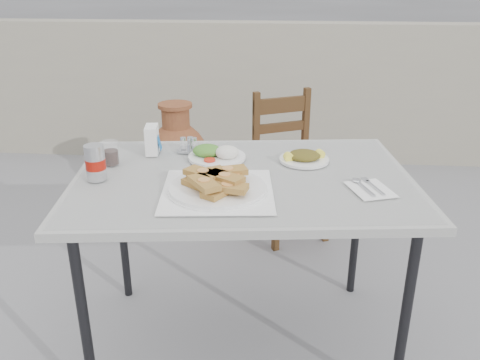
# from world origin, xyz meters

# --- Properties ---
(ground) EXTENTS (80.00, 80.00, 0.00)m
(ground) POSITION_xyz_m (0.00, 0.00, 0.00)
(ground) COLOR #5E5E60
(ground) RESTS_ON ground
(cafe_table) EXTENTS (1.48, 1.09, 0.84)m
(cafe_table) POSITION_xyz_m (-0.11, -0.04, 0.78)
(cafe_table) COLOR black
(cafe_table) RESTS_ON ground
(pide_plate) EXTENTS (0.46, 0.46, 0.09)m
(pide_plate) POSITION_xyz_m (-0.19, -0.21, 0.88)
(pide_plate) COLOR white
(pide_plate) RESTS_ON cafe_table
(salad_rice_plate) EXTENTS (0.26, 0.26, 0.06)m
(salad_rice_plate) POSITION_xyz_m (-0.24, 0.14, 0.86)
(salad_rice_plate) COLOR white
(salad_rice_plate) RESTS_ON cafe_table
(salad_chopped_plate) EXTENTS (0.22, 0.22, 0.05)m
(salad_chopped_plate) POSITION_xyz_m (0.14, 0.15, 0.86)
(salad_chopped_plate) COLOR white
(salad_chopped_plate) RESTS_ON cafe_table
(soda_can) EXTENTS (0.08, 0.08, 0.14)m
(soda_can) POSITION_xyz_m (-0.69, -0.13, 0.91)
(soda_can) COLOR silver
(soda_can) RESTS_ON cafe_table
(cola_glass) EXTENTS (0.07, 0.07, 0.10)m
(cola_glass) POSITION_xyz_m (-0.69, 0.04, 0.89)
(cola_glass) COLOR white
(cola_glass) RESTS_ON cafe_table
(napkin_holder) EXTENTS (0.08, 0.11, 0.13)m
(napkin_holder) POSITION_xyz_m (-0.54, 0.19, 0.90)
(napkin_holder) COLOR white
(napkin_holder) RESTS_ON cafe_table
(condiment_caddy) EXTENTS (0.11, 0.09, 0.07)m
(condiment_caddy) POSITION_xyz_m (-0.38, 0.23, 0.86)
(condiment_caddy) COLOR silver
(condiment_caddy) RESTS_ON cafe_table
(cutlery_napkin) EXTENTS (0.19, 0.22, 0.01)m
(cutlery_napkin) POSITION_xyz_m (0.38, -0.13, 0.84)
(cutlery_napkin) COLOR white
(cutlery_napkin) RESTS_ON cafe_table
(chair) EXTENTS (0.54, 0.54, 0.92)m
(chair) POSITION_xyz_m (0.10, 1.07, 0.48)
(chair) COLOR #3B2410
(chair) RESTS_ON ground
(terracotta_urn) EXTENTS (0.45, 0.45, 0.78)m
(terracotta_urn) POSITION_xyz_m (-0.68, 1.33, 0.36)
(terracotta_urn) COLOR brown
(terracotta_urn) RESTS_ON ground
(back_wall) EXTENTS (6.00, 0.25, 1.20)m
(back_wall) POSITION_xyz_m (0.00, 2.50, 0.60)
(back_wall) COLOR gray
(back_wall) RESTS_ON ground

